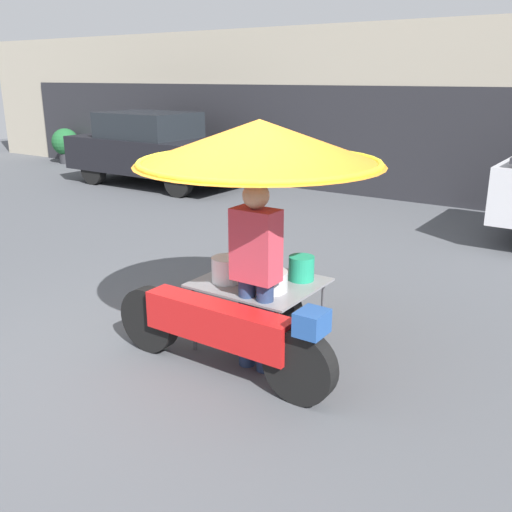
# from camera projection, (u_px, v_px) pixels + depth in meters

# --- Properties ---
(ground_plane) EXTENTS (36.00, 36.00, 0.00)m
(ground_plane) POSITION_uv_depth(u_px,v_px,m) (171.00, 365.00, 4.88)
(ground_plane) COLOR #4C4F54
(shopfront_building) EXTENTS (28.00, 2.06, 3.36)m
(shopfront_building) POSITION_uv_depth(u_px,v_px,m) (466.00, 113.00, 11.19)
(shopfront_building) COLOR #B2A893
(shopfront_building) RESTS_ON ground
(vendor_motorcycle_cart) EXTENTS (2.13, 2.09, 2.03)m
(vendor_motorcycle_cart) POSITION_uv_depth(u_px,v_px,m) (256.00, 171.00, 4.70)
(vendor_motorcycle_cart) COLOR black
(vendor_motorcycle_cart) RESTS_ON ground
(vendor_person) EXTENTS (0.38, 0.22, 1.59)m
(vendor_person) POSITION_uv_depth(u_px,v_px,m) (256.00, 268.00, 4.59)
(vendor_person) COLOR navy
(vendor_person) RESTS_ON ground
(parked_car) EXTENTS (4.15, 1.74, 1.60)m
(parked_car) POSITION_uv_depth(u_px,v_px,m) (155.00, 149.00, 12.72)
(parked_car) COLOR black
(parked_car) RESTS_ON ground
(potted_plant) EXTENTS (0.75, 0.75, 0.97)m
(potted_plant) POSITION_uv_depth(u_px,v_px,m) (65.00, 143.00, 16.02)
(potted_plant) COLOR #2D2D33
(potted_plant) RESTS_ON ground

